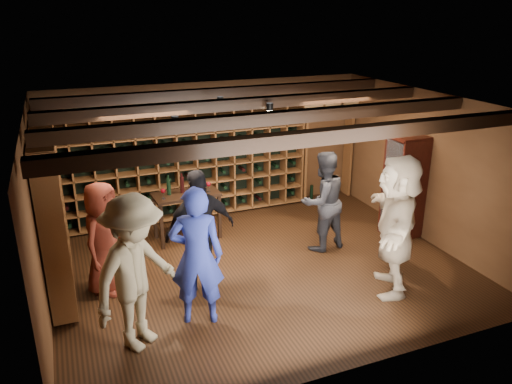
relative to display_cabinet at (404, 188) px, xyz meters
name	(u,v)px	position (x,y,z in m)	size (l,w,h in m)	color
ground	(261,267)	(-2.71, -0.20, -0.86)	(6.00, 6.00, 0.00)	black
room_shell	(260,110)	(-2.71, -0.15, 1.56)	(6.00, 6.00, 6.00)	brown
wine_rack_back	(186,159)	(-3.24, 2.13, 0.29)	(4.65, 0.30, 2.20)	brown
wine_rack_left	(52,205)	(-5.54, 0.62, 0.29)	(0.30, 2.65, 2.20)	brown
crate_shelf	(328,124)	(-0.31, 2.12, 0.71)	(1.20, 0.32, 2.07)	brown
display_cabinet	(404,188)	(0.00, 0.00, 0.00)	(0.55, 0.50, 1.75)	#360F0A
man_blue_shirt	(197,256)	(-3.96, -1.16, 0.05)	(0.66, 0.43, 1.81)	navy
man_grey_suit	(323,201)	(-1.53, 0.06, -0.03)	(0.80, 0.62, 1.65)	black
guest_red_floral	(104,238)	(-4.94, 0.02, -0.06)	(0.78, 0.51, 1.60)	maroon
guest_woman_black	(200,230)	(-3.69, -0.38, 0.01)	(1.02, 0.42, 1.74)	black
guest_khaki	(136,273)	(-4.73, -1.38, 0.09)	(1.22, 0.70, 1.88)	gray
guest_beige	(396,225)	(-1.24, -1.44, 0.13)	(1.83, 0.58, 1.97)	tan
tasting_table	(186,198)	(-3.49, 1.24, -0.12)	(1.12, 0.60, 1.11)	black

